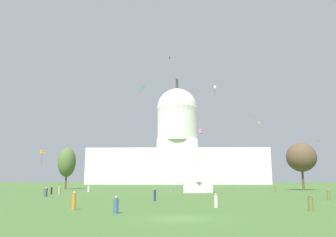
{
  "coord_description": "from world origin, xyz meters",
  "views": [
    {
      "loc": [
        -0.16,
        -26.01,
        2.87
      ],
      "look_at": [
        -3.75,
        87.74,
        24.11
      ],
      "focal_mm": 35.28,
      "sensor_mm": 36.0,
      "label": 1
    }
  ],
  "objects_px": {
    "event_tent": "(197,182)",
    "person_grey_mid_center": "(171,189)",
    "person_orange_near_tent": "(74,201)",
    "person_black_front_center": "(52,191)",
    "person_denim_deep_crowd": "(46,193)",
    "kite_cyan_high": "(144,87)",
    "person_white_near_tree_east": "(216,201)",
    "kite_green_high": "(174,96)",
    "kite_magenta_low": "(321,142)",
    "kite_pink_mid": "(201,131)",
    "person_white_edge_west": "(89,189)",
    "person_olive_aisle_center": "(329,195)",
    "person_black_edge_east": "(46,192)",
    "kite_lime_mid": "(259,123)",
    "kite_orange_mid": "(203,126)",
    "person_tan_back_left": "(59,191)",
    "person_olive_near_tree_west": "(275,189)",
    "tree_east_mid": "(301,157)",
    "kite_blue_high": "(169,58)",
    "person_denim_back_right": "(116,206)",
    "kite_white_high": "(215,87)",
    "person_olive_mid_left": "(311,204)",
    "tree_west_far": "(67,162)",
    "person_olive_front_right": "(44,192)",
    "person_navy_lawn_far_left": "(155,195)",
    "kite_gold_low": "(43,152)",
    "capitol_building": "(177,149)"
  },
  "relations": [
    {
      "from": "person_tan_back_left",
      "to": "kite_green_high",
      "type": "height_order",
      "value": "kite_green_high"
    },
    {
      "from": "tree_east_mid",
      "to": "person_white_edge_west",
      "type": "xyz_separation_m",
      "value": [
        -57.23,
        -15.61,
        -8.65
      ]
    },
    {
      "from": "person_black_front_center",
      "to": "person_black_edge_east",
      "type": "relative_size",
      "value": 1.09
    },
    {
      "from": "person_olive_aisle_center",
      "to": "person_tan_back_left",
      "type": "distance_m",
      "value": 49.63
    },
    {
      "from": "kite_pink_mid",
      "to": "kite_gold_low",
      "type": "relative_size",
      "value": 0.86
    },
    {
      "from": "person_navy_lawn_far_left",
      "to": "person_black_front_center",
      "type": "distance_m",
      "value": 30.41
    },
    {
      "from": "person_navy_lawn_far_left",
      "to": "person_black_front_center",
      "type": "bearing_deg",
      "value": -3.12
    },
    {
      "from": "person_white_edge_west",
      "to": "person_orange_near_tent",
      "type": "distance_m",
      "value": 49.28
    },
    {
      "from": "person_black_front_center",
      "to": "kite_pink_mid",
      "type": "distance_m",
      "value": 52.66
    },
    {
      "from": "kite_magenta_low",
      "to": "kite_green_high",
      "type": "xyz_separation_m",
      "value": [
        -40.65,
        81.11,
        33.9
      ]
    },
    {
      "from": "person_white_near_tree_east",
      "to": "kite_green_high",
      "type": "height_order",
      "value": "kite_green_high"
    },
    {
      "from": "person_white_edge_west",
      "to": "kite_lime_mid",
      "type": "distance_m",
      "value": 96.25
    },
    {
      "from": "kite_green_high",
      "to": "person_olive_aisle_center",
      "type": "bearing_deg",
      "value": 121.58
    },
    {
      "from": "person_olive_near_tree_west",
      "to": "person_denim_back_right",
      "type": "distance_m",
      "value": 55.74
    },
    {
      "from": "kite_magenta_low",
      "to": "kite_white_high",
      "type": "distance_m",
      "value": 81.79
    },
    {
      "from": "event_tent",
      "to": "kite_magenta_low",
      "type": "xyz_separation_m",
      "value": [
        34.24,
        11.16,
        10.5
      ]
    },
    {
      "from": "person_olive_near_tree_west",
      "to": "kite_pink_mid",
      "type": "xyz_separation_m",
      "value": [
        -14.93,
        26.56,
        17.52
      ]
    },
    {
      "from": "event_tent",
      "to": "person_grey_mid_center",
      "type": "height_order",
      "value": "event_tent"
    },
    {
      "from": "kite_pink_mid",
      "to": "person_denim_deep_crowd",
      "type": "bearing_deg",
      "value": 73.73
    },
    {
      "from": "kite_blue_high",
      "to": "person_olive_front_right",
      "type": "bearing_deg",
      "value": 57.26
    },
    {
      "from": "tree_west_far",
      "to": "person_grey_mid_center",
      "type": "distance_m",
      "value": 43.42
    },
    {
      "from": "person_denim_back_right",
      "to": "person_denim_deep_crowd",
      "type": "bearing_deg",
      "value": 58.59
    },
    {
      "from": "person_denim_deep_crowd",
      "to": "kite_cyan_high",
      "type": "distance_m",
      "value": 112.19
    },
    {
      "from": "person_black_edge_east",
      "to": "person_navy_lawn_far_left",
      "type": "bearing_deg",
      "value": 158.65
    },
    {
      "from": "person_white_near_tree_east",
      "to": "kite_green_high",
      "type": "xyz_separation_m",
      "value": [
        -5.99,
        135.08,
        46.15
      ]
    },
    {
      "from": "event_tent",
      "to": "person_tan_back_left",
      "type": "height_order",
      "value": "event_tent"
    },
    {
      "from": "person_black_edge_east",
      "to": "person_olive_mid_left",
      "type": "bearing_deg",
      "value": 155.81
    },
    {
      "from": "event_tent",
      "to": "person_black_front_center",
      "type": "xyz_separation_m",
      "value": [
        -30.01,
        -11.68,
        -1.66
      ]
    },
    {
      "from": "person_black_front_center",
      "to": "kite_lime_mid",
      "type": "relative_size",
      "value": 0.5
    },
    {
      "from": "tree_east_mid",
      "to": "kite_cyan_high",
      "type": "bearing_deg",
      "value": 130.38
    },
    {
      "from": "person_orange_near_tent",
      "to": "kite_green_high",
      "type": "distance_m",
      "value": 145.8
    },
    {
      "from": "kite_pink_mid",
      "to": "person_white_edge_west",
      "type": "bearing_deg",
      "value": 54.98
    },
    {
      "from": "person_denim_deep_crowd",
      "to": "kite_cyan_high",
      "type": "relative_size",
      "value": 0.35
    },
    {
      "from": "person_denim_deep_crowd",
      "to": "kite_blue_high",
      "type": "distance_m",
      "value": 107.61
    },
    {
      "from": "person_black_front_center",
      "to": "kite_orange_mid",
      "type": "bearing_deg",
      "value": 138.71
    },
    {
      "from": "person_grey_mid_center",
      "to": "person_white_edge_west",
      "type": "xyz_separation_m",
      "value": [
        -20.03,
        -0.67,
        -0.02
      ]
    },
    {
      "from": "kite_lime_mid",
      "to": "kite_white_high",
      "type": "bearing_deg",
      "value": 74.58
    },
    {
      "from": "event_tent",
      "to": "kite_blue_high",
      "type": "xyz_separation_m",
      "value": [
        -8.29,
        66.69,
        56.43
      ]
    },
    {
      "from": "person_orange_near_tent",
      "to": "person_black_front_center",
      "type": "bearing_deg",
      "value": 86.24
    },
    {
      "from": "tree_west_far",
      "to": "kite_pink_mid",
      "type": "bearing_deg",
      "value": -3.07
    },
    {
      "from": "person_tan_back_left",
      "to": "kite_green_high",
      "type": "xyz_separation_m",
      "value": [
        22.34,
        103.0,
        46.09
      ]
    },
    {
      "from": "kite_cyan_high",
      "to": "person_denim_back_right",
      "type": "bearing_deg",
      "value": 137.77
    },
    {
      "from": "person_denim_back_right",
      "to": "person_black_edge_east",
      "type": "bearing_deg",
      "value": 57.09
    },
    {
      "from": "tree_east_mid",
      "to": "kite_cyan_high",
      "type": "distance_m",
      "value": 90.08
    },
    {
      "from": "person_white_near_tree_east",
      "to": "person_denim_back_right",
      "type": "height_order",
      "value": "person_denim_back_right"
    },
    {
      "from": "person_olive_near_tree_west",
      "to": "person_tan_back_left",
      "type": "height_order",
      "value": "person_olive_near_tree_west"
    },
    {
      "from": "person_olive_front_right",
      "to": "person_white_edge_west",
      "type": "bearing_deg",
      "value": -126.16
    },
    {
      "from": "person_black_edge_east",
      "to": "kite_lime_mid",
      "type": "height_order",
      "value": "kite_lime_mid"
    },
    {
      "from": "person_olive_front_right",
      "to": "person_white_edge_west",
      "type": "distance_m",
      "value": 17.66
    },
    {
      "from": "capitol_building",
      "to": "kite_blue_high",
      "type": "height_order",
      "value": "capitol_building"
    }
  ]
}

